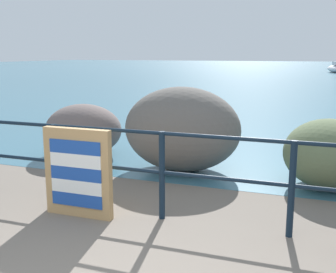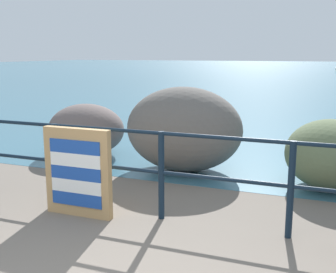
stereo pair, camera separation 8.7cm
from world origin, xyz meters
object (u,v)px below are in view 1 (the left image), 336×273
(breakwater_boulder_main, at_px, (182,129))
(breakwater_boulder_left, at_px, (83,130))
(breakwater_boulder_right, at_px, (329,153))
(folded_deckchair_stack, at_px, (78,173))

(breakwater_boulder_main, distance_m, breakwater_boulder_left, 2.07)
(breakwater_boulder_left, height_order, breakwater_boulder_right, breakwater_boulder_right)
(folded_deckchair_stack, distance_m, breakwater_boulder_right, 3.48)
(folded_deckchair_stack, relative_size, breakwater_boulder_main, 0.55)
(breakwater_boulder_left, bearing_deg, breakwater_boulder_right, -6.33)
(folded_deckchair_stack, xyz_separation_m, breakwater_boulder_main, (0.51, 2.26, 0.16))
(folded_deckchair_stack, height_order, breakwater_boulder_main, breakwater_boulder_main)
(folded_deckchair_stack, bearing_deg, breakwater_boulder_left, 120.12)
(breakwater_boulder_main, height_order, breakwater_boulder_left, breakwater_boulder_main)
(breakwater_boulder_main, distance_m, breakwater_boulder_right, 2.23)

